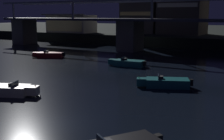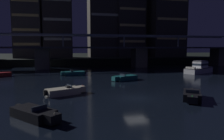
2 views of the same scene
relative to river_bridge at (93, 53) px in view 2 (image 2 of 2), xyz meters
The scene contains 14 objects.
ground_plane 37.63m from the river_bridge, 90.00° to the right, with size 400.00×400.00×0.00m, color black.
far_riverbank 48.11m from the river_bridge, 90.00° to the left, with size 240.00×80.00×2.20m, color black.
river_bridge is the anchor object (origin of this frame).
tower_west_low 31.49m from the river_bridge, 133.07° to the left, with size 9.07×12.96×24.41m.
tower_west_tall 26.17m from the river_bridge, 117.94° to the left, with size 9.84×8.57×33.46m.
tower_central 29.94m from the river_bridge, 73.74° to the left, with size 10.93×10.63×39.96m.
tower_east_tall 31.77m from the river_bridge, 53.44° to the left, with size 10.86×12.49×30.77m.
tower_east_low 40.55m from the river_bridge, 32.24° to the left, with size 13.04×13.26×36.29m.
cabin_cruiser_near_left 28.27m from the river_bridge, 38.31° to the right, with size 9.10×5.99×2.79m.
speedboat_near_center 39.72m from the river_bridge, 81.50° to the right, with size 3.76×4.81×1.16m.
speedboat_near_right 17.08m from the river_bridge, 111.47° to the right, with size 5.23×2.18×1.16m.
speedboat_mid_right 43.46m from the river_bridge, 103.53° to the right, with size 4.24×4.52×1.16m.
speedboat_far_left 34.77m from the river_bridge, 103.13° to the right, with size 5.03×3.20×1.16m.
speedboat_far_right 24.59m from the river_bridge, 84.10° to the right, with size 5.01×3.25×1.16m.
Camera 2 is at (-7.60, -21.73, 5.58)m, focal length 33.38 mm.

